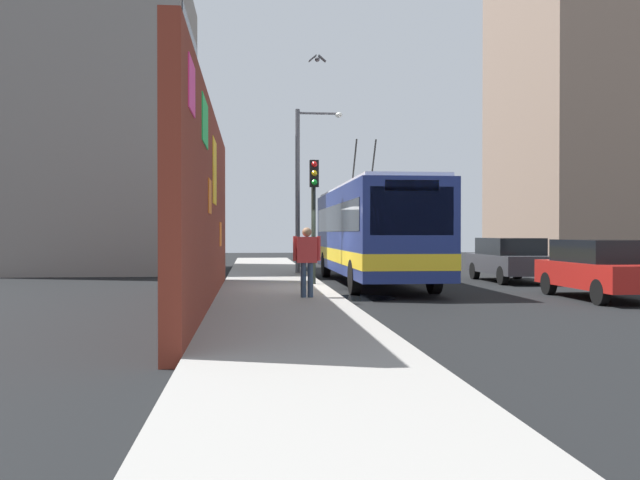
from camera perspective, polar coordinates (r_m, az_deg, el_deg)
ground_plane at (r=20.04m, az=0.81°, el=-4.44°), size 80.00×80.00×0.00m
sidewalk_slab at (r=19.91m, az=-3.78°, el=-4.26°), size 48.00×3.20×0.15m
graffiti_wall at (r=16.21m, az=-9.53°, el=2.67°), size 14.68×0.32×4.69m
building_far_left at (r=33.01m, az=-18.03°, el=9.00°), size 8.74×8.16×13.20m
building_far_right at (r=42.18m, az=22.11°, el=12.32°), size 10.86×9.20×20.72m
city_bus at (r=23.18m, az=4.38°, el=0.84°), size 11.75×2.61×5.13m
parked_car_red at (r=19.45m, az=22.78°, el=-2.18°), size 4.34×1.94×1.58m
parked_car_dark_gray at (r=25.31m, az=15.76°, el=-1.52°), size 4.37×1.90×1.58m
pedestrian_at_curb at (r=16.88m, az=-1.12°, el=-1.35°), size 0.23×0.70×1.75m
traffic_light at (r=21.21m, az=-0.53°, el=3.40°), size 0.49×0.28×3.92m
street_lamp at (r=27.26m, az=-1.45°, el=5.20°), size 0.44×1.90×6.59m
flying_pigeons at (r=20.45m, az=-0.23°, el=15.02°), size 0.32×0.51×0.19m
curbside_puddle at (r=18.38m, az=3.31°, el=-4.89°), size 1.98×1.98×0.00m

